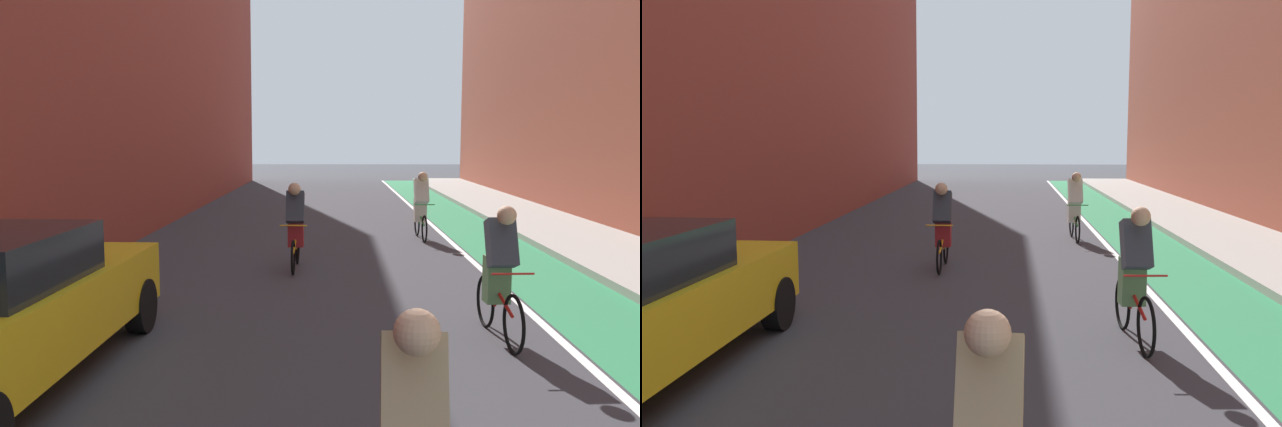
{
  "view_description": "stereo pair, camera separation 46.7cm",
  "coord_description": "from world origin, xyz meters",
  "views": [
    {
      "loc": [
        -0.05,
        2.42,
        2.38
      ],
      "look_at": [
        -0.27,
        12.22,
        1.25
      ],
      "focal_mm": 36.86,
      "sensor_mm": 36.0,
      "label": 1
    },
    {
      "loc": [
        0.41,
        2.44,
        2.38
      ],
      "look_at": [
        -0.27,
        12.22,
        1.25
      ],
      "focal_mm": 36.86,
      "sensor_mm": 36.0,
      "label": 2
    }
  ],
  "objects": [
    {
      "name": "cyclist_far",
      "position": [
        1.98,
        17.78,
        0.81
      ],
      "size": [
        0.48,
        1.68,
        1.6
      ],
      "color": "black",
      "rests_on": "ground"
    },
    {
      "name": "bike_lane_paint",
      "position": [
        3.53,
        18.52,
        0.0
      ],
      "size": [
        1.6,
        41.04,
        0.0
      ],
      "primitive_type": "cube",
      "color": "#2D8451",
      "rests_on": "ground"
    },
    {
      "name": "ground_plane",
      "position": [
        0.0,
        16.52,
        0.0
      ],
      "size": [
        90.28,
        90.28,
        0.0
      ],
      "primitive_type": "plane",
      "color": "#38383D"
    },
    {
      "name": "sidewalk_right",
      "position": [
        5.63,
        18.52,
        0.07
      ],
      "size": [
        2.6,
        41.04,
        0.14
      ],
      "primitive_type": "cube",
      "color": "#A8A59E",
      "rests_on": "ground"
    },
    {
      "name": "cyclist_mid",
      "position": [
        1.89,
        10.05,
        0.85
      ],
      "size": [
        0.48,
        1.72,
        1.61
      ],
      "color": "black",
      "rests_on": "ground"
    },
    {
      "name": "cyclist_trailing",
      "position": [
        -0.75,
        14.2,
        0.84
      ],
      "size": [
        0.48,
        1.67,
        1.59
      ],
      "color": "black",
      "rests_on": "ground"
    },
    {
      "name": "lane_divider_stripe",
      "position": [
        2.63,
        18.52,
        0.0
      ],
      "size": [
        0.12,
        41.04,
        0.0
      ],
      "primitive_type": "cube",
      "color": "white",
      "rests_on": "ground"
    }
  ]
}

